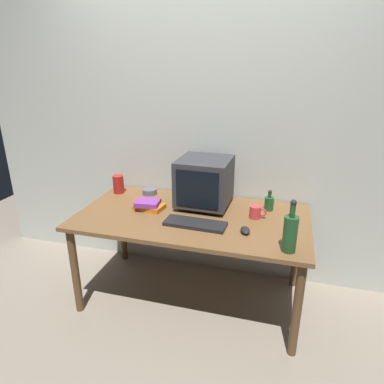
{
  "coord_description": "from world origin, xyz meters",
  "views": [
    {
      "loc": [
        0.61,
        -2.18,
        1.75
      ],
      "look_at": [
        0.0,
        0.0,
        0.89
      ],
      "focal_mm": 32.3,
      "sensor_mm": 36.0,
      "label": 1
    }
  ],
  "objects_px": {
    "book_stack": "(149,205)",
    "cd_spindle": "(150,191)",
    "keyboard": "(195,224)",
    "computer_mouse": "(245,230)",
    "metal_canister": "(118,184)",
    "mug": "(256,212)",
    "bottle_tall": "(290,232)",
    "bottle_short": "(269,203)",
    "crt_monitor": "(204,182)"
  },
  "relations": [
    {
      "from": "book_stack",
      "to": "cd_spindle",
      "type": "relative_size",
      "value": 1.92
    },
    {
      "from": "keyboard",
      "to": "computer_mouse",
      "type": "bearing_deg",
      "value": -0.47
    },
    {
      "from": "metal_canister",
      "to": "mug",
      "type": "bearing_deg",
      "value": -9.53
    },
    {
      "from": "cd_spindle",
      "to": "metal_canister",
      "type": "distance_m",
      "value": 0.27
    },
    {
      "from": "keyboard",
      "to": "bottle_tall",
      "type": "bearing_deg",
      "value": -13.61
    },
    {
      "from": "bottle_tall",
      "to": "bottle_short",
      "type": "height_order",
      "value": "bottle_tall"
    },
    {
      "from": "bottle_tall",
      "to": "bottle_short",
      "type": "relative_size",
      "value": 2.05
    },
    {
      "from": "keyboard",
      "to": "bottle_tall",
      "type": "height_order",
      "value": "bottle_tall"
    },
    {
      "from": "keyboard",
      "to": "mug",
      "type": "relative_size",
      "value": 3.5
    },
    {
      "from": "bottle_tall",
      "to": "metal_canister",
      "type": "relative_size",
      "value": 2.16
    },
    {
      "from": "computer_mouse",
      "to": "bottle_tall",
      "type": "relative_size",
      "value": 0.31
    },
    {
      "from": "crt_monitor",
      "to": "metal_canister",
      "type": "height_order",
      "value": "crt_monitor"
    },
    {
      "from": "computer_mouse",
      "to": "mug",
      "type": "height_order",
      "value": "mug"
    },
    {
      "from": "keyboard",
      "to": "metal_canister",
      "type": "height_order",
      "value": "metal_canister"
    },
    {
      "from": "mug",
      "to": "metal_canister",
      "type": "height_order",
      "value": "metal_canister"
    },
    {
      "from": "keyboard",
      "to": "bottle_short",
      "type": "height_order",
      "value": "bottle_short"
    },
    {
      "from": "computer_mouse",
      "to": "mug",
      "type": "relative_size",
      "value": 0.83
    },
    {
      "from": "computer_mouse",
      "to": "metal_canister",
      "type": "relative_size",
      "value": 0.67
    },
    {
      "from": "bottle_tall",
      "to": "mug",
      "type": "distance_m",
      "value": 0.47
    },
    {
      "from": "mug",
      "to": "cd_spindle",
      "type": "xyz_separation_m",
      "value": [
        -0.9,
        0.24,
        -0.02
      ]
    },
    {
      "from": "cd_spindle",
      "to": "metal_canister",
      "type": "xyz_separation_m",
      "value": [
        -0.26,
        -0.04,
        0.05
      ]
    },
    {
      "from": "crt_monitor",
      "to": "mug",
      "type": "distance_m",
      "value": 0.44
    },
    {
      "from": "computer_mouse",
      "to": "book_stack",
      "type": "bearing_deg",
      "value": 148.6
    },
    {
      "from": "bottle_short",
      "to": "mug",
      "type": "relative_size",
      "value": 1.31
    },
    {
      "from": "keyboard",
      "to": "metal_canister",
      "type": "bearing_deg",
      "value": 153.84
    },
    {
      "from": "computer_mouse",
      "to": "book_stack",
      "type": "height_order",
      "value": "book_stack"
    },
    {
      "from": "computer_mouse",
      "to": "bottle_short",
      "type": "relative_size",
      "value": 0.63
    },
    {
      "from": "cd_spindle",
      "to": "metal_canister",
      "type": "bearing_deg",
      "value": -171.19
    },
    {
      "from": "crt_monitor",
      "to": "bottle_short",
      "type": "relative_size",
      "value": 2.53
    },
    {
      "from": "computer_mouse",
      "to": "bottle_tall",
      "type": "xyz_separation_m",
      "value": [
        0.27,
        -0.16,
        0.1
      ]
    },
    {
      "from": "mug",
      "to": "bottle_tall",
      "type": "bearing_deg",
      "value": -59.86
    },
    {
      "from": "computer_mouse",
      "to": "cd_spindle",
      "type": "xyz_separation_m",
      "value": [
        -0.86,
        0.48,
        0.0
      ]
    },
    {
      "from": "crt_monitor",
      "to": "metal_canister",
      "type": "bearing_deg",
      "value": 174.23
    },
    {
      "from": "mug",
      "to": "metal_canister",
      "type": "xyz_separation_m",
      "value": [
        -1.16,
        0.19,
        0.03
      ]
    },
    {
      "from": "bottle_tall",
      "to": "bottle_short",
      "type": "distance_m",
      "value": 0.6
    },
    {
      "from": "metal_canister",
      "to": "book_stack",
      "type": "bearing_deg",
      "value": -34.3
    },
    {
      "from": "book_stack",
      "to": "cd_spindle",
      "type": "height_order",
      "value": "book_stack"
    },
    {
      "from": "keyboard",
      "to": "bottle_short",
      "type": "xyz_separation_m",
      "value": [
        0.46,
        0.4,
        0.05
      ]
    },
    {
      "from": "bottle_tall",
      "to": "cd_spindle",
      "type": "bearing_deg",
      "value": 150.56
    },
    {
      "from": "keyboard",
      "to": "mug",
      "type": "distance_m",
      "value": 0.44
    },
    {
      "from": "book_stack",
      "to": "keyboard",
      "type": "bearing_deg",
      "value": -22.42
    },
    {
      "from": "bottle_short",
      "to": "book_stack",
      "type": "height_order",
      "value": "bottle_short"
    },
    {
      "from": "book_stack",
      "to": "cd_spindle",
      "type": "bearing_deg",
      "value": 111.05
    },
    {
      "from": "crt_monitor",
      "to": "keyboard",
      "type": "xyz_separation_m",
      "value": [
        0.02,
        -0.35,
        -0.18
      ]
    },
    {
      "from": "cd_spindle",
      "to": "book_stack",
      "type": "bearing_deg",
      "value": -68.95
    },
    {
      "from": "bottle_short",
      "to": "book_stack",
      "type": "xyz_separation_m",
      "value": [
        -0.87,
        -0.23,
        -0.02
      ]
    },
    {
      "from": "crt_monitor",
      "to": "cd_spindle",
      "type": "relative_size",
      "value": 3.32
    },
    {
      "from": "bottle_short",
      "to": "metal_canister",
      "type": "distance_m",
      "value": 1.24
    },
    {
      "from": "computer_mouse",
      "to": "bottle_tall",
      "type": "distance_m",
      "value": 0.33
    },
    {
      "from": "bottle_short",
      "to": "book_stack",
      "type": "bearing_deg",
      "value": -164.95
    }
  ]
}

